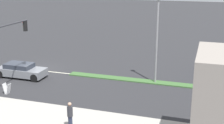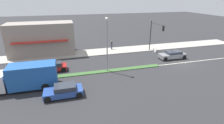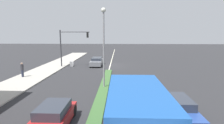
{
  "view_description": "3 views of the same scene",
  "coord_description": "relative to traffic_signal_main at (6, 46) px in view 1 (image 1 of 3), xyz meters",
  "views": [
    {
      "loc": [
        25.36,
        16.21,
        9.28
      ],
      "look_at": [
        1.7,
        8.61,
        2.05
      ],
      "focal_mm": 50.0,
      "sensor_mm": 36.0,
      "label": 1
    },
    {
      "loc": [
        -21.89,
        17.45,
        10.02
      ],
      "look_at": [
        -0.62,
        11.48,
        1.58
      ],
      "focal_mm": 28.0,
      "sensor_mm": 36.0,
      "label": 2
    },
    {
      "loc": [
        -1.41,
        28.21,
        5.14
      ],
      "look_at": [
        -0.57,
        7.01,
        1.7
      ],
      "focal_mm": 28.0,
      "sensor_mm": 36.0,
      "label": 3
    }
  ],
  "objects": [
    {
      "name": "traffic_signal_main",
      "position": [
        0.0,
        0.0,
        0.0
      ],
      "size": [
        4.59,
        0.34,
        5.6
      ],
      "color": "#333338",
      "rests_on": "sidewalk_right"
    },
    {
      "name": "street_lamp",
      "position": [
        -6.12,
        10.36,
        0.88
      ],
      "size": [
        0.44,
        0.44,
        7.37
      ],
      "color": "gray",
      "rests_on": "median_strip"
    },
    {
      "name": "pedestrian",
      "position": [
        3.78,
        6.97,
        -2.88
      ],
      "size": [
        0.34,
        0.34,
        1.71
      ],
      "color": "#282D42",
      "rests_on": "sidewalk_right"
    },
    {
      "name": "suv_grey",
      "position": [
        -3.92,
        -1.55,
        -3.26
      ],
      "size": [
        1.79,
        4.46,
        1.29
      ],
      "color": "slate",
      "rests_on": "ground"
    },
    {
      "name": "lane_marking_center",
      "position": [
        -6.12,
        -1.63,
        -3.9
      ],
      "size": [
        0.16,
        60.0,
        0.01
      ],
      "primitive_type": "cube",
      "color": "beige",
      "rests_on": "ground"
    },
    {
      "name": "warning_aframe_sign",
      "position": [
        -0.08,
        -0.31,
        -3.47
      ],
      "size": [
        0.45,
        0.53,
        0.84
      ],
      "color": "silver",
      "rests_on": "ground"
    }
  ]
}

